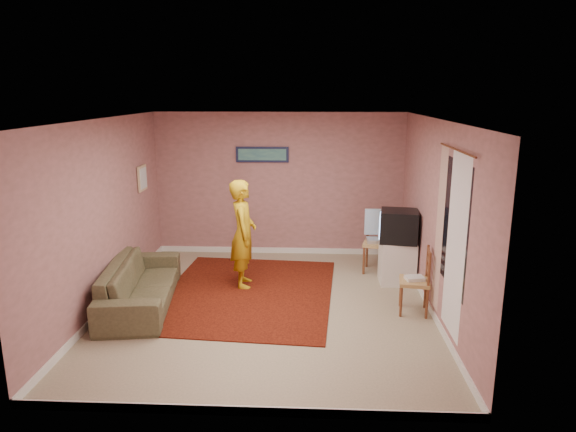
{
  "coord_description": "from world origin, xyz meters",
  "views": [
    {
      "loc": [
        0.6,
        -6.68,
        2.95
      ],
      "look_at": [
        0.25,
        0.6,
        1.18
      ],
      "focal_mm": 32.0,
      "sensor_mm": 36.0,
      "label": 1
    }
  ],
  "objects_px": {
    "chair_a": "(378,236)",
    "sofa": "(141,284)",
    "person": "(243,234)",
    "crt_tv": "(399,226)",
    "tv_cabinet": "(397,262)",
    "chair_b": "(415,273)"
  },
  "relations": [
    {
      "from": "tv_cabinet",
      "to": "chair_b",
      "type": "xyz_separation_m",
      "value": [
        0.05,
        -1.13,
        0.22
      ]
    },
    {
      "from": "crt_tv",
      "to": "chair_b",
      "type": "bearing_deg",
      "value": -78.25
    },
    {
      "from": "tv_cabinet",
      "to": "chair_b",
      "type": "height_order",
      "value": "chair_b"
    },
    {
      "from": "chair_b",
      "to": "crt_tv",
      "type": "bearing_deg",
      "value": -168.78
    },
    {
      "from": "chair_a",
      "to": "person",
      "type": "relative_size",
      "value": 0.33
    },
    {
      "from": "crt_tv",
      "to": "sofa",
      "type": "height_order",
      "value": "crt_tv"
    },
    {
      "from": "tv_cabinet",
      "to": "crt_tv",
      "type": "height_order",
      "value": "crt_tv"
    },
    {
      "from": "sofa",
      "to": "crt_tv",
      "type": "bearing_deg",
      "value": -81.89
    },
    {
      "from": "sofa",
      "to": "person",
      "type": "height_order",
      "value": "person"
    },
    {
      "from": "chair_b",
      "to": "sofa",
      "type": "xyz_separation_m",
      "value": [
        -3.8,
        0.07,
        -0.24
      ]
    },
    {
      "from": "chair_a",
      "to": "chair_b",
      "type": "height_order",
      "value": "chair_a"
    },
    {
      "from": "chair_a",
      "to": "sofa",
      "type": "height_order",
      "value": "chair_a"
    },
    {
      "from": "tv_cabinet",
      "to": "crt_tv",
      "type": "relative_size",
      "value": 1.06
    },
    {
      "from": "tv_cabinet",
      "to": "crt_tv",
      "type": "xyz_separation_m",
      "value": [
        -0.01,
        0.0,
        0.59
      ]
    },
    {
      "from": "person",
      "to": "sofa",
      "type": "bearing_deg",
      "value": 114.72
    },
    {
      "from": "sofa",
      "to": "person",
      "type": "bearing_deg",
      "value": -66.65
    },
    {
      "from": "crt_tv",
      "to": "sofa",
      "type": "relative_size",
      "value": 0.3
    },
    {
      "from": "chair_b",
      "to": "person",
      "type": "height_order",
      "value": "person"
    },
    {
      "from": "crt_tv",
      "to": "person",
      "type": "bearing_deg",
      "value": -165.3
    },
    {
      "from": "chair_b",
      "to": "person",
      "type": "xyz_separation_m",
      "value": [
        -2.45,
        0.89,
        0.27
      ]
    },
    {
      "from": "chair_a",
      "to": "tv_cabinet",
      "type": "bearing_deg",
      "value": -49.66
    },
    {
      "from": "chair_a",
      "to": "person",
      "type": "height_order",
      "value": "person"
    }
  ]
}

